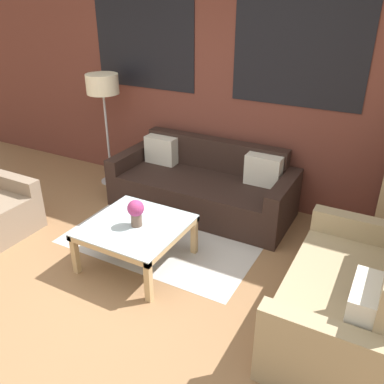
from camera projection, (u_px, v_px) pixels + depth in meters
The scene contains 8 objects.
ground_plane at pixel (86, 301), 3.44m from camera, with size 16.00×16.00×0.00m, color #8E6642.
wall_back_brick at pixel (215, 82), 4.73m from camera, with size 8.40×0.09×2.80m.
rug at pixel (168, 234), 4.38m from camera, with size 1.99×1.42×0.00m.
couch_dark at pixel (203, 187), 4.80m from camera, with size 2.12×0.88×0.78m.
settee_vintage at pixel (347, 298), 3.02m from camera, with size 0.80×1.55×0.92m.
coffee_table at pixel (136, 230), 3.78m from camera, with size 0.88×0.88×0.42m.
floor_lamp at pixel (103, 89), 5.03m from camera, with size 0.40×0.40×1.45m.
flower_vase at pixel (136, 211), 3.67m from camera, with size 0.15×0.15×0.26m.
Camera 1 is at (2.06, -1.91, 2.36)m, focal length 38.00 mm.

